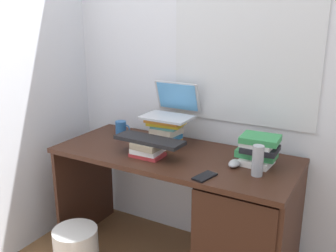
% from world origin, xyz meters
% --- Properties ---
extents(wall_back, '(6.00, 0.06, 2.60)m').
position_xyz_m(wall_back, '(0.00, 0.36, 1.30)').
color(wall_back, silver).
rests_on(wall_back, ground).
extents(wall_left, '(0.05, 6.00, 2.60)m').
position_xyz_m(wall_left, '(-0.97, 0.00, 1.30)').
color(wall_left, silver).
rests_on(wall_left, ground).
extents(desk, '(1.45, 0.62, 0.73)m').
position_xyz_m(desk, '(0.37, -0.02, 0.40)').
color(desk, '#381E14').
rests_on(desk, ground).
extents(book_stack_tall, '(0.24, 0.19, 0.17)m').
position_xyz_m(book_stack_tall, '(-0.13, 0.14, 0.82)').
color(book_stack_tall, orange).
rests_on(book_stack_tall, desk).
extents(book_stack_keyboard_riser, '(0.18, 0.18, 0.09)m').
position_xyz_m(book_stack_keyboard_riser, '(-0.11, -0.11, 0.77)').
color(book_stack_keyboard_riser, '#B22D33').
rests_on(book_stack_keyboard_riser, desk).
extents(book_stack_side, '(0.23, 0.19, 0.17)m').
position_xyz_m(book_stack_side, '(0.49, 0.08, 0.82)').
color(book_stack_side, white).
rests_on(book_stack_side, desk).
extents(laptop, '(0.31, 0.28, 0.21)m').
position_xyz_m(laptop, '(-0.12, 0.19, 0.95)').
color(laptop, '#B7BABF').
rests_on(laptop, book_stack_tall).
extents(keyboard, '(0.43, 0.16, 0.02)m').
position_xyz_m(keyboard, '(-0.10, -0.11, 0.83)').
color(keyboard, black).
rests_on(keyboard, book_stack_keyboard_riser).
extents(computer_mouse, '(0.06, 0.10, 0.04)m').
position_xyz_m(computer_mouse, '(0.39, -0.01, 0.75)').
color(computer_mouse, '#A5A8AD').
rests_on(computer_mouse, desk).
extents(mug, '(0.11, 0.07, 0.10)m').
position_xyz_m(mug, '(-0.48, 0.14, 0.78)').
color(mug, '#265999').
rests_on(mug, desk).
extents(water_bottle, '(0.06, 0.06, 0.16)m').
position_xyz_m(water_bottle, '(0.53, -0.07, 0.81)').
color(water_bottle, '#999EA5').
rests_on(water_bottle, desk).
extents(cell_phone, '(0.10, 0.15, 0.01)m').
position_xyz_m(cell_phone, '(0.31, -0.23, 0.74)').
color(cell_phone, black).
rests_on(cell_phone, desk).
extents(wastebasket, '(0.27, 0.27, 0.28)m').
position_xyz_m(wastebasket, '(-0.46, -0.39, 0.14)').
color(wastebasket, silver).
rests_on(wastebasket, ground).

